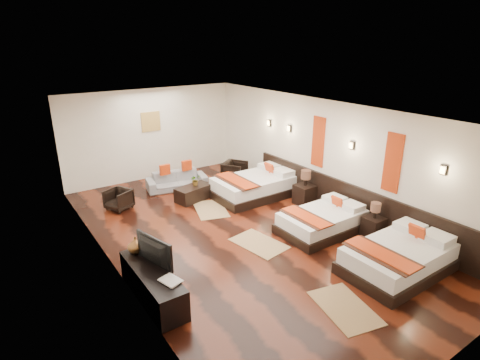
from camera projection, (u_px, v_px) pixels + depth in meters
floor at (237, 233)px, 8.88m from camera, size 5.50×9.50×0.01m
ceiling at (237, 111)px, 7.92m from camera, size 5.50×9.50×0.01m
back_wall at (152, 134)px, 12.08m from camera, size 5.50×0.01×2.80m
left_wall at (110, 205)px, 6.94m from camera, size 0.01×9.50×2.80m
right_wall at (326, 156)px, 9.87m from camera, size 0.01×9.50×2.80m
headboard_panel at (346, 200)px, 9.55m from camera, size 0.08×6.60×0.90m
bed_near at (399, 257)px, 7.38m from camera, size 2.16×1.36×0.83m
bed_mid at (323, 221)px, 8.92m from camera, size 1.97×1.24×0.75m
bed_far at (255, 186)px, 10.93m from camera, size 2.29×1.44×0.88m
nightstand_a at (373, 225)px, 8.68m from camera, size 0.41×0.41×0.81m
nightstand_b at (305, 192)px, 10.37m from camera, size 0.48×0.48×0.96m
jute_mat_near at (345, 308)px, 6.42m from camera, size 1.00×1.34×0.01m
jute_mat_mid at (259, 243)px, 8.44m from camera, size 0.93×1.30×0.01m
jute_mat_far at (211, 209)px, 10.13m from camera, size 1.08×1.37×0.01m
tv_console at (153, 284)px, 6.59m from camera, size 0.50×1.80×0.55m
tv at (150, 253)px, 6.53m from camera, size 0.35×0.89×0.51m
book at (164, 284)px, 6.09m from camera, size 0.34×0.41×0.03m
figurine at (136, 245)px, 6.98m from camera, size 0.35×0.35×0.31m
sofa at (177, 180)px, 11.47m from camera, size 1.84×1.02×0.51m
armchair_left at (119, 199)px, 10.08m from camera, size 0.78×0.77×0.54m
armchair_right at (235, 171)px, 12.08m from camera, size 0.92×0.93×0.62m
coffee_table at (194, 193)px, 10.67m from camera, size 1.09×0.71×0.40m
table_plant at (195, 180)px, 10.65m from camera, size 0.27×0.24×0.30m
orange_panel_a at (393, 163)px, 8.29m from camera, size 0.04×0.40×1.30m
orange_panel_b at (318, 142)px, 9.99m from camera, size 0.04×0.40×1.30m
sconce_near at (443, 170)px, 7.37m from camera, size 0.07×0.12×0.18m
sconce_mid at (352, 145)px, 9.07m from camera, size 0.07×0.12×0.18m
sconce_far at (289, 129)px, 10.77m from camera, size 0.07×0.12×0.18m
sconce_lounge at (269, 123)px, 11.47m from camera, size 0.07×0.12×0.18m
gold_artwork at (151, 122)px, 11.92m from camera, size 0.60×0.04×0.60m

